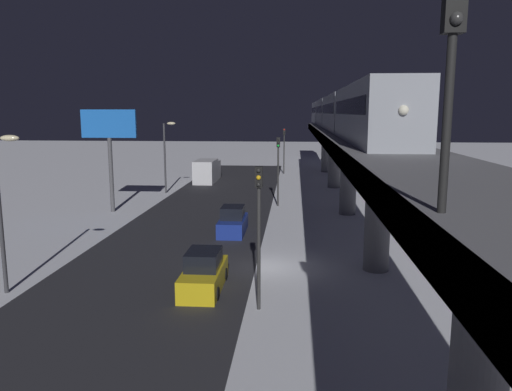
{
  "coord_description": "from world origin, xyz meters",
  "views": [
    {
      "loc": [
        -1.7,
        26.81,
        8.68
      ],
      "look_at": [
        1.29,
        -11.14,
        2.22
      ],
      "focal_mm": 34.54,
      "sensor_mm": 36.0,
      "label": 1
    }
  ],
  "objects_px": {
    "subway_train": "(335,112)",
    "traffic_light_mid": "(278,161)",
    "rail_signal": "(452,56)",
    "commercial_billboard": "(109,134)",
    "traffic_light_near": "(259,217)",
    "traffic_light_far": "(284,144)",
    "sedan_yellow": "(204,274)",
    "box_truck": "(207,171)",
    "sedan_blue": "(233,222)"
  },
  "relations": [
    {
      "from": "box_truck",
      "to": "traffic_light_far",
      "type": "distance_m",
      "value": 13.14
    },
    {
      "from": "rail_signal",
      "to": "traffic_light_near",
      "type": "xyz_separation_m",
      "value": [
        4.16,
        -11.83,
        -5.43
      ]
    },
    {
      "from": "rail_signal",
      "to": "commercial_billboard",
      "type": "relative_size",
      "value": 0.45
    },
    {
      "from": "rail_signal",
      "to": "traffic_light_near",
      "type": "bearing_deg",
      "value": -70.63
    },
    {
      "from": "subway_train",
      "to": "traffic_light_far",
      "type": "xyz_separation_m",
      "value": [
        6.09,
        -11.22,
        -4.48
      ]
    },
    {
      "from": "traffic_light_mid",
      "to": "subway_train",
      "type": "bearing_deg",
      "value": -114.63
    },
    {
      "from": "traffic_light_mid",
      "to": "traffic_light_far",
      "type": "xyz_separation_m",
      "value": [
        0.0,
        -24.51,
        0.0
      ]
    },
    {
      "from": "sedan_blue",
      "to": "traffic_light_far",
      "type": "height_order",
      "value": "traffic_light_far"
    },
    {
      "from": "rail_signal",
      "to": "traffic_light_near",
      "type": "distance_m",
      "value": 13.67
    },
    {
      "from": "rail_signal",
      "to": "traffic_light_far",
      "type": "bearing_deg",
      "value": -86.09
    },
    {
      "from": "subway_train",
      "to": "traffic_light_mid",
      "type": "xyz_separation_m",
      "value": [
        6.09,
        13.29,
        -4.48
      ]
    },
    {
      "from": "rail_signal",
      "to": "commercial_billboard",
      "type": "bearing_deg",
      "value": -60.29
    },
    {
      "from": "rail_signal",
      "to": "sedan_yellow",
      "type": "xyz_separation_m",
      "value": [
        7.06,
        -14.16,
        -8.84
      ]
    },
    {
      "from": "sedan_blue",
      "to": "box_truck",
      "type": "height_order",
      "value": "box_truck"
    },
    {
      "from": "subway_train",
      "to": "traffic_light_near",
      "type": "bearing_deg",
      "value": 80.84
    },
    {
      "from": "sedan_yellow",
      "to": "commercial_billboard",
      "type": "height_order",
      "value": "commercial_billboard"
    },
    {
      "from": "sedan_blue",
      "to": "traffic_light_far",
      "type": "xyz_separation_m",
      "value": [
        -2.9,
        -35.17,
        3.4
      ]
    },
    {
      "from": "traffic_light_far",
      "to": "commercial_billboard",
      "type": "xyz_separation_m",
      "value": [
        14.46,
        28.23,
        2.63
      ]
    },
    {
      "from": "sedan_yellow",
      "to": "box_truck",
      "type": "height_order",
      "value": "box_truck"
    },
    {
      "from": "subway_train",
      "to": "commercial_billboard",
      "type": "bearing_deg",
      "value": 39.62
    },
    {
      "from": "traffic_light_mid",
      "to": "commercial_billboard",
      "type": "height_order",
      "value": "commercial_billboard"
    },
    {
      "from": "sedan_blue",
      "to": "traffic_light_far",
      "type": "bearing_deg",
      "value": 85.29
    },
    {
      "from": "subway_train",
      "to": "commercial_billboard",
      "type": "relative_size",
      "value": 8.32
    },
    {
      "from": "traffic_light_far",
      "to": "commercial_billboard",
      "type": "distance_m",
      "value": 31.82
    },
    {
      "from": "traffic_light_near",
      "to": "traffic_light_mid",
      "type": "xyz_separation_m",
      "value": [
        0.0,
        -24.51,
        0.0
      ]
    },
    {
      "from": "sedan_blue",
      "to": "rail_signal",
      "type": "bearing_deg",
      "value": -74.63
    },
    {
      "from": "box_truck",
      "to": "subway_train",
      "type": "bearing_deg",
      "value": 170.56
    },
    {
      "from": "sedan_yellow",
      "to": "commercial_billboard",
      "type": "bearing_deg",
      "value": 122.05
    },
    {
      "from": "sedan_yellow",
      "to": "sedan_blue",
      "type": "height_order",
      "value": "same"
    },
    {
      "from": "sedan_yellow",
      "to": "traffic_light_far",
      "type": "distance_m",
      "value": 46.9
    },
    {
      "from": "sedan_blue",
      "to": "traffic_light_mid",
      "type": "distance_m",
      "value": 11.56
    },
    {
      "from": "subway_train",
      "to": "sedan_blue",
      "type": "bearing_deg",
      "value": 69.42
    },
    {
      "from": "subway_train",
      "to": "traffic_light_far",
      "type": "bearing_deg",
      "value": -61.48
    },
    {
      "from": "rail_signal",
      "to": "box_truck",
      "type": "bearing_deg",
      "value": -75.34
    },
    {
      "from": "box_truck",
      "to": "traffic_light_mid",
      "type": "xyz_separation_m",
      "value": [
        -9.5,
        15.89,
        2.85
      ]
    },
    {
      "from": "box_truck",
      "to": "sedan_yellow",
      "type": "bearing_deg",
      "value": 99.84
    },
    {
      "from": "commercial_billboard",
      "to": "box_truck",
      "type": "bearing_deg",
      "value": -104.19
    },
    {
      "from": "sedan_yellow",
      "to": "sedan_blue",
      "type": "bearing_deg",
      "value": 90.0
    },
    {
      "from": "rail_signal",
      "to": "traffic_light_near",
      "type": "relative_size",
      "value": 0.62
    },
    {
      "from": "rail_signal",
      "to": "traffic_light_mid",
      "type": "bearing_deg",
      "value": -83.47
    },
    {
      "from": "commercial_billboard",
      "to": "traffic_light_mid",
      "type": "bearing_deg",
      "value": -165.57
    },
    {
      "from": "box_truck",
      "to": "rail_signal",
      "type": "bearing_deg",
      "value": 104.66
    },
    {
      "from": "traffic_light_near",
      "to": "traffic_light_far",
      "type": "height_order",
      "value": "same"
    },
    {
      "from": "box_truck",
      "to": "traffic_light_mid",
      "type": "bearing_deg",
      "value": 120.88
    },
    {
      "from": "rail_signal",
      "to": "sedan_yellow",
      "type": "bearing_deg",
      "value": -63.51
    },
    {
      "from": "subway_train",
      "to": "rail_signal",
      "type": "bearing_deg",
      "value": 87.77
    },
    {
      "from": "sedan_blue",
      "to": "commercial_billboard",
      "type": "bearing_deg",
      "value": 149.01
    },
    {
      "from": "sedan_yellow",
      "to": "rail_signal",
      "type": "bearing_deg",
      "value": -63.51
    },
    {
      "from": "subway_train",
      "to": "commercial_billboard",
      "type": "height_order",
      "value": "subway_train"
    },
    {
      "from": "subway_train",
      "to": "sedan_blue",
      "type": "distance_m",
      "value": 26.77
    }
  ]
}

